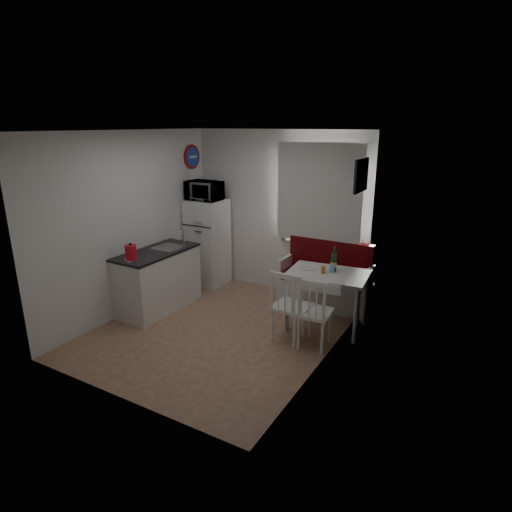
{
  "coord_description": "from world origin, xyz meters",
  "views": [
    {
      "loc": [
        3.03,
        -4.32,
        2.68
      ],
      "look_at": [
        0.28,
        0.5,
        0.96
      ],
      "focal_mm": 30.0,
      "sensor_mm": 36.0,
      "label": 1
    }
  ],
  "objects_px": {
    "fridge": "(208,242)",
    "wine_bottle": "(334,259)",
    "microwave": "(204,191)",
    "dining_table": "(328,279)",
    "chair_left": "(289,300)",
    "kitchen_counter": "(158,279)",
    "kettle": "(131,252)",
    "bench": "(325,284)",
    "chair_right": "(310,306)"
  },
  "relations": [
    {
      "from": "chair_right",
      "to": "microwave",
      "type": "relative_size",
      "value": 0.89
    },
    {
      "from": "kitchen_counter",
      "to": "fridge",
      "type": "height_order",
      "value": "fridge"
    },
    {
      "from": "dining_table",
      "to": "chair_left",
      "type": "bearing_deg",
      "value": -116.15
    },
    {
      "from": "chair_right",
      "to": "bench",
      "type": "bearing_deg",
      "value": 99.02
    },
    {
      "from": "chair_left",
      "to": "wine_bottle",
      "type": "relative_size",
      "value": 1.55
    },
    {
      "from": "dining_table",
      "to": "kitchen_counter",
      "type": "bearing_deg",
      "value": -170.68
    },
    {
      "from": "fridge",
      "to": "dining_table",
      "type": "bearing_deg",
      "value": -14.06
    },
    {
      "from": "kitchen_counter",
      "to": "fridge",
      "type": "distance_m",
      "value": 1.28
    },
    {
      "from": "dining_table",
      "to": "fridge",
      "type": "relative_size",
      "value": 0.76
    },
    {
      "from": "chair_left",
      "to": "kettle",
      "type": "xyz_separation_m",
      "value": [
        -2.11,
        -0.51,
        0.43
      ]
    },
    {
      "from": "dining_table",
      "to": "fridge",
      "type": "height_order",
      "value": "fridge"
    },
    {
      "from": "fridge",
      "to": "wine_bottle",
      "type": "xyz_separation_m",
      "value": [
        2.43,
        -0.5,
        0.22
      ]
    },
    {
      "from": "chair_right",
      "to": "kettle",
      "type": "relative_size",
      "value": 2.02
    },
    {
      "from": "chair_left",
      "to": "kettle",
      "type": "bearing_deg",
      "value": -164.19
    },
    {
      "from": "dining_table",
      "to": "kettle",
      "type": "distance_m",
      "value": 2.66
    },
    {
      "from": "bench",
      "to": "dining_table",
      "type": "relative_size",
      "value": 1.24
    },
    {
      "from": "dining_table",
      "to": "microwave",
      "type": "relative_size",
      "value": 1.98
    },
    {
      "from": "kitchen_counter",
      "to": "microwave",
      "type": "height_order",
      "value": "microwave"
    },
    {
      "from": "microwave",
      "to": "dining_table",
      "type": "bearing_deg",
      "value": -12.93
    },
    {
      "from": "fridge",
      "to": "microwave",
      "type": "bearing_deg",
      "value": -90.0
    },
    {
      "from": "dining_table",
      "to": "microwave",
      "type": "height_order",
      "value": "microwave"
    },
    {
      "from": "dining_table",
      "to": "chair_right",
      "type": "xyz_separation_m",
      "value": [
        0.04,
        -0.67,
        -0.12
      ]
    },
    {
      "from": "microwave",
      "to": "fridge",
      "type": "bearing_deg",
      "value": 90.0
    },
    {
      "from": "kitchen_counter",
      "to": "chair_right",
      "type": "height_order",
      "value": "kitchen_counter"
    },
    {
      "from": "chair_left",
      "to": "chair_right",
      "type": "distance_m",
      "value": 0.29
    },
    {
      "from": "dining_table",
      "to": "fridge",
      "type": "bearing_deg",
      "value": 160.29
    },
    {
      "from": "bench",
      "to": "microwave",
      "type": "distance_m",
      "value": 2.48
    },
    {
      "from": "bench",
      "to": "chair_right",
      "type": "height_order",
      "value": "bench"
    },
    {
      "from": "kitchen_counter",
      "to": "bench",
      "type": "distance_m",
      "value": 2.52
    },
    {
      "from": "fridge",
      "to": "microwave",
      "type": "height_order",
      "value": "microwave"
    },
    {
      "from": "kitchen_counter",
      "to": "fridge",
      "type": "relative_size",
      "value": 0.9
    },
    {
      "from": "chair_left",
      "to": "chair_right",
      "type": "relative_size",
      "value": 1.03
    },
    {
      "from": "fridge",
      "to": "microwave",
      "type": "xyz_separation_m",
      "value": [
        0.0,
        -0.05,
        0.89
      ]
    },
    {
      "from": "dining_table",
      "to": "fridge",
      "type": "distance_m",
      "value": 2.47
    },
    {
      "from": "dining_table",
      "to": "chair_left",
      "type": "distance_m",
      "value": 0.72
    },
    {
      "from": "fridge",
      "to": "wine_bottle",
      "type": "relative_size",
      "value": 4.44
    },
    {
      "from": "dining_table",
      "to": "wine_bottle",
      "type": "xyz_separation_m",
      "value": [
        0.04,
        0.1,
        0.25
      ]
    },
    {
      "from": "chair_right",
      "to": "dining_table",
      "type": "bearing_deg",
      "value": 88.96
    },
    {
      "from": "bench",
      "to": "chair_left",
      "type": "relative_size",
      "value": 2.69
    },
    {
      "from": "fridge",
      "to": "bench",
      "type": "bearing_deg",
      "value": 3.05
    },
    {
      "from": "kitchen_counter",
      "to": "kettle",
      "type": "bearing_deg",
      "value": -84.72
    },
    {
      "from": "kitchen_counter",
      "to": "wine_bottle",
      "type": "distance_m",
      "value": 2.61
    },
    {
      "from": "bench",
      "to": "chair_left",
      "type": "height_order",
      "value": "bench"
    },
    {
      "from": "chair_right",
      "to": "microwave",
      "type": "height_order",
      "value": "microwave"
    },
    {
      "from": "fridge",
      "to": "kettle",
      "type": "xyz_separation_m",
      "value": [
        0.03,
        -1.78,
        0.29
      ]
    },
    {
      "from": "chair_left",
      "to": "fridge",
      "type": "relative_size",
      "value": 0.35
    },
    {
      "from": "kettle",
      "to": "fridge",
      "type": "bearing_deg",
      "value": 90.97
    },
    {
      "from": "bench",
      "to": "dining_table",
      "type": "height_order",
      "value": "bench"
    },
    {
      "from": "kitchen_counter",
      "to": "chair_left",
      "type": "relative_size",
      "value": 2.56
    },
    {
      "from": "microwave",
      "to": "kettle",
      "type": "height_order",
      "value": "microwave"
    }
  ]
}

